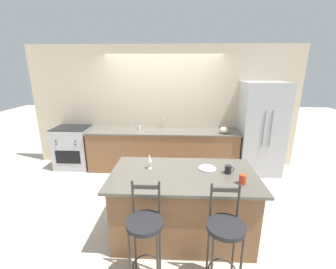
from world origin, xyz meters
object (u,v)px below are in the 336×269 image
(tumbler_cup, at_px, (243,179))
(pumpkin_decoration, at_px, (224,130))
(dinner_plate, at_px, (207,168))
(coffee_mug, at_px, (228,169))
(bar_stool_far, at_px, (225,237))
(soap_bottle, at_px, (139,127))
(refrigerator, at_px, (261,129))
(bar_stool_near, at_px, (145,233))
(wine_glass, at_px, (149,158))
(oven_range, at_px, (74,147))

(tumbler_cup, bearing_deg, pumpkin_decoration, 84.74)
(dinner_plate, xyz_separation_m, tumbler_cup, (0.36, -0.39, 0.05))
(coffee_mug, relative_size, tumbler_cup, 1.02)
(bar_stool_far, bearing_deg, soap_bottle, 114.49)
(refrigerator, relative_size, tumbler_cup, 16.62)
(bar_stool_near, xyz_separation_m, soap_bottle, (-0.54, 2.89, 0.33))
(bar_stool_near, height_order, coffee_mug, bar_stool_near)
(refrigerator, relative_size, wine_glass, 9.45)
(dinner_plate, distance_m, wine_glass, 0.78)
(soap_bottle, bearing_deg, bar_stool_near, -79.37)
(bar_stool_far, xyz_separation_m, wine_glass, (-0.84, 0.90, 0.43))
(oven_range, height_order, pumpkin_decoration, pumpkin_decoration)
(wine_glass, xyz_separation_m, soap_bottle, (-0.48, 2.01, -0.11))
(oven_range, bearing_deg, wine_glass, -44.76)
(dinner_plate, xyz_separation_m, pumpkin_decoration, (0.56, 1.80, 0.04))
(wine_glass, bearing_deg, bar_stool_near, -86.22)
(coffee_mug, height_order, pumpkin_decoration, pumpkin_decoration)
(refrigerator, distance_m, pumpkin_decoration, 0.80)
(wine_glass, xyz_separation_m, tumbler_cup, (1.13, -0.36, -0.09))
(oven_range, bearing_deg, refrigerator, -0.70)
(soap_bottle, bearing_deg, dinner_plate, -57.69)
(bar_stool_far, relative_size, coffee_mug, 9.55)
(refrigerator, height_order, coffee_mug, refrigerator)
(wine_glass, distance_m, pumpkin_decoration, 2.26)
(bar_stool_far, height_order, dinner_plate, bar_stool_far)
(refrigerator, distance_m, wine_glass, 2.88)
(tumbler_cup, bearing_deg, oven_range, 143.13)
(oven_range, xyz_separation_m, bar_stool_far, (2.85, -2.90, 0.16))
(bar_stool_near, distance_m, tumbler_cup, 1.24)
(bar_stool_near, height_order, pumpkin_decoration, bar_stool_near)
(bar_stool_far, xyz_separation_m, soap_bottle, (-1.33, 2.91, 0.33))
(bar_stool_near, distance_m, soap_bottle, 2.96)
(oven_range, xyz_separation_m, dinner_plate, (2.78, -1.97, 0.46))
(dinner_plate, relative_size, soap_bottle, 1.59)
(wine_glass, relative_size, coffee_mug, 1.72)
(oven_range, bearing_deg, dinner_plate, -35.30)
(tumbler_cup, bearing_deg, soap_bottle, 124.24)
(dinner_plate, bearing_deg, refrigerator, 54.84)
(refrigerator, xyz_separation_m, tumbler_cup, (-0.99, -2.30, 0.01))
(dinner_plate, relative_size, tumbler_cup, 2.02)
(wine_glass, bearing_deg, oven_range, 135.24)
(coffee_mug, relative_size, soap_bottle, 0.81)
(bar_stool_near, xyz_separation_m, dinner_plate, (0.71, 0.91, 0.30))
(bar_stool_near, height_order, bar_stool_far, same)
(refrigerator, distance_m, dinner_plate, 2.35)
(tumbler_cup, bearing_deg, coffee_mug, 112.06)
(refrigerator, height_order, bar_stool_far, refrigerator)
(refrigerator, relative_size, soap_bottle, 13.11)
(bar_stool_near, bearing_deg, wine_glass, 93.78)
(refrigerator, relative_size, bar_stool_far, 1.70)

